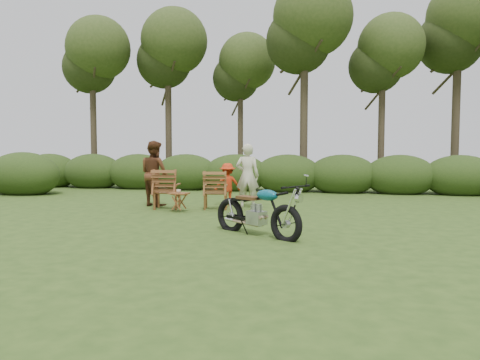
% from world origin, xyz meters
% --- Properties ---
extents(ground, '(80.00, 80.00, 0.00)m').
position_xyz_m(ground, '(0.00, 0.00, 0.00)').
color(ground, '#2B4517').
rests_on(ground, ground).
extents(tree_line, '(22.52, 11.62, 8.14)m').
position_xyz_m(tree_line, '(0.50, 9.74, 3.81)').
color(tree_line, '#35281D').
rests_on(tree_line, ground).
extents(motorcycle, '(2.12, 1.77, 1.16)m').
position_xyz_m(motorcycle, '(0.39, 0.13, 0.00)').
color(motorcycle, '#0C89A6').
rests_on(motorcycle, ground).
extents(lawn_chair_right, '(0.82, 0.82, 1.01)m').
position_xyz_m(lawn_chair_right, '(-1.32, 3.55, 0.00)').
color(lawn_chair_right, brown).
rests_on(lawn_chair_right, ground).
extents(lawn_chair_left, '(0.83, 0.83, 1.06)m').
position_xyz_m(lawn_chair_left, '(-2.61, 3.31, 0.00)').
color(lawn_chair_left, brown).
rests_on(lawn_chair_left, ground).
extents(side_table, '(0.52, 0.45, 0.49)m').
position_xyz_m(side_table, '(-2.09, 2.81, 0.25)').
color(side_table, brown).
rests_on(side_table, ground).
extents(cup, '(0.14, 0.14, 0.09)m').
position_xyz_m(cup, '(-2.10, 2.80, 0.53)').
color(cup, beige).
rests_on(cup, side_table).
extents(adult_a, '(0.66, 0.46, 1.75)m').
position_xyz_m(adult_a, '(-0.55, 4.02, 0.00)').
color(adult_a, beige).
rests_on(adult_a, ground).
extents(adult_b, '(1.12, 1.07, 1.83)m').
position_xyz_m(adult_b, '(-3.18, 3.84, 0.00)').
color(adult_b, '#532C17').
rests_on(adult_b, ground).
extents(child, '(0.88, 0.68, 1.20)m').
position_xyz_m(child, '(-1.19, 4.34, 0.00)').
color(child, red).
rests_on(child, ground).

